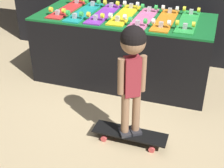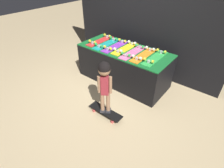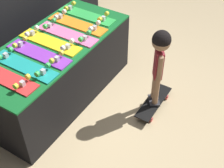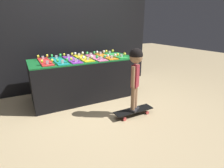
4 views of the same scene
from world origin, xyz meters
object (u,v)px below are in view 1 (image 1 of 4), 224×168
object	(u,v)px
skateboard_orange_on_rack	(166,19)
skateboard_green_on_rack	(188,21)
skateboard_teal_on_rack	(84,11)
skateboard_on_floor	(130,134)
skateboard_pink_on_rack	(144,18)
skateboard_red_on_rack	(68,8)
skateboard_yellow_on_rack	(125,14)
skateboard_purple_on_rack	(104,13)
child	(132,62)

from	to	relation	value
skateboard_orange_on_rack	skateboard_green_on_rack	bearing A→B (deg)	7.20
skateboard_teal_on_rack	skateboard_on_floor	size ratio (longest dim) A/B	1.16
skateboard_pink_on_rack	skateboard_orange_on_rack	bearing A→B (deg)	6.29
skateboard_orange_on_rack	skateboard_green_on_rack	xyz separation A→B (m)	(0.22, 0.03, 0.00)
skateboard_red_on_rack	skateboard_green_on_rack	size ratio (longest dim) A/B	1.00
skateboard_teal_on_rack	skateboard_yellow_on_rack	world-z (taller)	same
skateboard_teal_on_rack	skateboard_on_floor	world-z (taller)	skateboard_teal_on_rack
skateboard_purple_on_rack	child	distance (m)	1.24
child	skateboard_pink_on_rack	bearing A→B (deg)	65.21
child	skateboard_red_on_rack	bearing A→B (deg)	99.97
skateboard_green_on_rack	child	distance (m)	1.14
skateboard_red_on_rack	skateboard_orange_on_rack	size ratio (longest dim) A/B	1.00
skateboard_yellow_on_rack	child	bearing A→B (deg)	-70.13
skateboard_pink_on_rack	skateboard_green_on_rack	xyz separation A→B (m)	(0.45, 0.05, 0.00)
skateboard_teal_on_rack	skateboard_green_on_rack	size ratio (longest dim) A/B	1.00
skateboard_teal_on_rack	skateboard_green_on_rack	distance (m)	1.12
skateboard_teal_on_rack	child	xyz separation A→B (m)	(0.85, -1.06, -0.01)
skateboard_purple_on_rack	skateboard_on_floor	xyz separation A→B (m)	(0.63, -1.07, -0.69)
skateboard_purple_on_rack	skateboard_green_on_rack	size ratio (longest dim) A/B	1.00
skateboard_teal_on_rack	child	size ratio (longest dim) A/B	0.78
skateboard_green_on_rack	skateboard_on_floor	world-z (taller)	skateboard_green_on_rack
skateboard_teal_on_rack	skateboard_on_floor	distance (m)	1.52
skateboard_orange_on_rack	child	size ratio (longest dim) A/B	0.78
skateboard_purple_on_rack	skateboard_green_on_rack	bearing A→B (deg)	2.12
skateboard_yellow_on_rack	skateboard_orange_on_rack	size ratio (longest dim) A/B	1.00
skateboard_red_on_rack	child	world-z (taller)	child
skateboard_purple_on_rack	skateboard_orange_on_rack	distance (m)	0.67
skateboard_orange_on_rack	child	bearing A→B (deg)	-92.58
skateboard_pink_on_rack	child	xyz separation A→B (m)	(0.18, -1.05, -0.01)
skateboard_red_on_rack	skateboard_green_on_rack	xyz separation A→B (m)	(1.35, 0.00, 0.00)
skateboard_on_floor	skateboard_pink_on_rack	bearing A→B (deg)	99.52
skateboard_on_floor	child	distance (m)	0.68
skateboard_green_on_rack	skateboard_on_floor	distance (m)	1.33
child	skateboard_teal_on_rack	bearing A→B (deg)	94.56
skateboard_teal_on_rack	skateboard_red_on_rack	bearing A→B (deg)	168.10
skateboard_yellow_on_rack	skateboard_pink_on_rack	xyz separation A→B (m)	(0.22, -0.06, 0.00)
skateboard_yellow_on_rack	skateboard_green_on_rack	bearing A→B (deg)	-0.48
skateboard_pink_on_rack	child	size ratio (longest dim) A/B	0.78
skateboard_purple_on_rack	skateboard_pink_on_rack	size ratio (longest dim) A/B	1.00
skateboard_pink_on_rack	child	world-z (taller)	child
skateboard_pink_on_rack	skateboard_on_floor	distance (m)	1.27
skateboard_on_floor	child	world-z (taller)	child
skateboard_red_on_rack	skateboard_on_floor	xyz separation A→B (m)	(1.08, -1.10, -0.69)
skateboard_orange_on_rack	skateboard_green_on_rack	world-z (taller)	same
skateboard_red_on_rack	skateboard_green_on_rack	distance (m)	1.35
skateboard_green_on_rack	child	bearing A→B (deg)	-103.91
skateboard_red_on_rack	skateboard_on_floor	bearing A→B (deg)	-45.72
skateboard_pink_on_rack	skateboard_orange_on_rack	xyz separation A→B (m)	(0.22, 0.02, 0.00)
skateboard_pink_on_rack	skateboard_teal_on_rack	bearing A→B (deg)	179.59
skateboard_red_on_rack	skateboard_orange_on_rack	xyz separation A→B (m)	(1.12, -0.03, 0.00)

